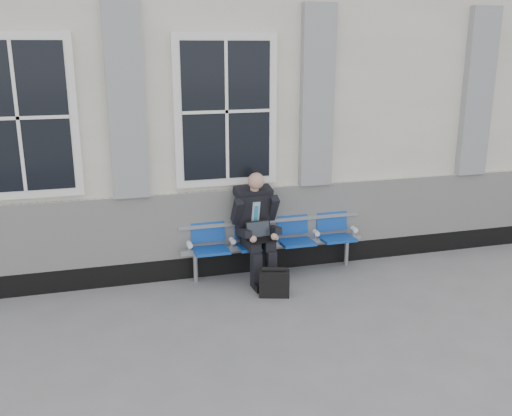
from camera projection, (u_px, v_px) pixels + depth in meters
name	position (u px, v px, depth m)	size (l,w,h in m)	color
ground	(227.00, 323.00, 6.52)	(70.00, 70.00, 0.00)	slate
station_building	(175.00, 100.00, 9.12)	(14.40, 4.40, 4.49)	silver
bench	(273.00, 235.00, 7.85)	(2.60, 0.47, 0.91)	#9EA0A3
businessman	(256.00, 223.00, 7.58)	(0.62, 0.83, 1.48)	black
briefcase	(274.00, 283.00, 7.19)	(0.41, 0.27, 0.39)	black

